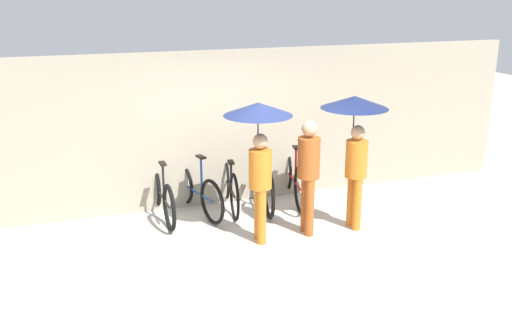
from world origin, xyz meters
TOP-DOWN VIEW (x-y plane):
  - ground_plane at (0.00, 0.00)m, footprint 30.00×30.00m
  - back_wall at (0.00, 2.14)m, footprint 10.64×0.12m
  - parked_bicycle_0 at (-1.11, 1.78)m, footprint 0.44×1.76m
  - parked_bicycle_1 at (-0.55, 1.76)m, footprint 0.57×1.68m
  - parked_bicycle_2 at (0.00, 1.79)m, footprint 0.44×1.70m
  - parked_bicycle_3 at (0.55, 1.71)m, footprint 0.49×1.76m
  - parked_bicycle_4 at (1.11, 1.79)m, footprint 0.51×1.83m
  - pedestrian_leading at (0.06, 0.54)m, footprint 0.96×0.96m
  - pedestrian_center at (0.79, 0.48)m, footprint 0.32×0.32m
  - pedestrian_trailing at (1.53, 0.53)m, footprint 0.98×0.98m

SIDE VIEW (x-z plane):
  - ground_plane at x=0.00m, z-range 0.00..0.00m
  - parked_bicycle_0 at x=-1.11m, z-range -0.12..0.86m
  - parked_bicycle_1 at x=-0.55m, z-range -0.13..0.87m
  - parked_bicycle_2 at x=0.00m, z-range -0.15..0.93m
  - parked_bicycle_4 at x=1.11m, z-range -0.10..0.90m
  - parked_bicycle_3 at x=0.55m, z-range -0.15..0.95m
  - pedestrian_center at x=0.79m, z-range 0.15..1.84m
  - back_wall at x=0.00m, z-range 0.00..2.52m
  - pedestrian_leading at x=0.06m, z-range 0.55..2.53m
  - pedestrian_trailing at x=1.53m, z-range 0.56..2.54m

